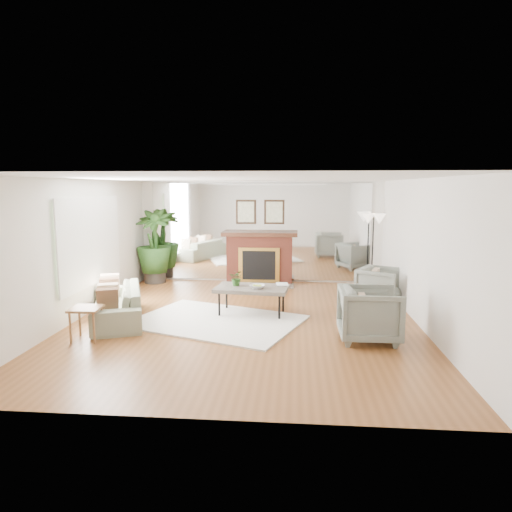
# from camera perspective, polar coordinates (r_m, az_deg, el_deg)

# --- Properties ---
(ground) EXTENTS (7.00, 7.00, 0.00)m
(ground) POSITION_cam_1_polar(r_m,az_deg,el_deg) (8.19, -1.36, -8.10)
(ground) COLOR brown
(ground) RESTS_ON ground
(wall_left) EXTENTS (0.02, 7.00, 2.50)m
(wall_left) POSITION_cam_1_polar(r_m,az_deg,el_deg) (8.77, -21.21, 0.79)
(wall_left) COLOR silver
(wall_left) RESTS_ON ground
(wall_right) EXTENTS (0.02, 7.00, 2.50)m
(wall_right) POSITION_cam_1_polar(r_m,az_deg,el_deg) (8.16, 19.98, 0.31)
(wall_right) COLOR silver
(wall_right) RESTS_ON ground
(wall_back) EXTENTS (6.00, 0.02, 2.50)m
(wall_back) POSITION_cam_1_polar(r_m,az_deg,el_deg) (11.37, 0.54, 3.03)
(wall_back) COLOR silver
(wall_back) RESTS_ON ground
(mirror_panel) EXTENTS (5.40, 0.04, 2.40)m
(mirror_panel) POSITION_cam_1_polar(r_m,az_deg,el_deg) (11.35, 0.53, 3.02)
(mirror_panel) COLOR silver
(mirror_panel) RESTS_ON wall_back
(window_panel) EXTENTS (0.04, 2.40, 1.50)m
(window_panel) POSITION_cam_1_polar(r_m,az_deg,el_deg) (9.10, -19.97, 1.75)
(window_panel) COLOR #B2E09E
(window_panel) RESTS_ON wall_left
(fireplace) EXTENTS (1.85, 0.83, 2.05)m
(fireplace) POSITION_cam_1_polar(r_m,az_deg,el_deg) (11.22, 0.45, -0.09)
(fireplace) COLOR maroon
(fireplace) RESTS_ON ground
(area_rug) EXTENTS (3.32, 2.85, 0.03)m
(area_rug) POSITION_cam_1_polar(r_m,az_deg,el_deg) (8.15, -4.99, -8.10)
(area_rug) COLOR white
(area_rug) RESTS_ON ground
(coffee_table) EXTENTS (1.39, 0.90, 0.53)m
(coffee_table) POSITION_cam_1_polar(r_m,az_deg,el_deg) (8.45, -0.53, -4.16)
(coffee_table) COLOR #645A4F
(coffee_table) RESTS_ON ground
(sofa) EXTENTS (1.48, 2.22, 0.60)m
(sofa) POSITION_cam_1_polar(r_m,az_deg,el_deg) (8.52, -17.02, -5.72)
(sofa) COLOR gray
(sofa) RESTS_ON ground
(armchair_back) EXTENTS (1.11, 1.10, 0.76)m
(armchair_back) POSITION_cam_1_polar(r_m,az_deg,el_deg) (9.57, 15.30, -3.63)
(armchair_back) COLOR gray
(armchair_back) RESTS_ON ground
(armchair_front) EXTENTS (0.92, 0.90, 0.83)m
(armchair_front) POSITION_cam_1_polar(r_m,az_deg,el_deg) (7.29, 14.02, -7.06)
(armchair_front) COLOR gray
(armchair_front) RESTS_ON ground
(side_table) EXTENTS (0.48, 0.48, 0.51)m
(side_table) POSITION_cam_1_polar(r_m,az_deg,el_deg) (7.57, -20.48, -6.65)
(side_table) COLOR olive
(side_table) RESTS_ON ground
(potted_ficus) EXTENTS (0.88, 0.88, 1.82)m
(potted_ficus) POSITION_cam_1_polar(r_m,az_deg,el_deg) (11.52, -12.63, 1.50)
(potted_ficus) COLOR black
(potted_ficus) RESTS_ON ground
(floor_lamp) EXTENTS (0.57, 0.31, 1.74)m
(floor_lamp) POSITION_cam_1_polar(r_m,az_deg,el_deg) (11.08, 14.47, 3.84)
(floor_lamp) COLOR black
(floor_lamp) RESTS_ON ground
(tabletop_plant) EXTENTS (0.30, 0.28, 0.29)m
(tabletop_plant) POSITION_cam_1_polar(r_m,az_deg,el_deg) (8.52, -2.42, -2.76)
(tabletop_plant) COLOR #2B561F
(tabletop_plant) RESTS_ON coffee_table
(fruit_bowl) EXTENTS (0.32, 0.32, 0.07)m
(fruit_bowl) POSITION_cam_1_polar(r_m,az_deg,el_deg) (8.30, 0.15, -3.84)
(fruit_bowl) COLOR olive
(fruit_bowl) RESTS_ON coffee_table
(book) EXTENTS (0.25, 0.32, 0.02)m
(book) POSITION_cam_1_polar(r_m,az_deg,el_deg) (8.59, 2.58, -3.58)
(book) COLOR olive
(book) RESTS_ON coffee_table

